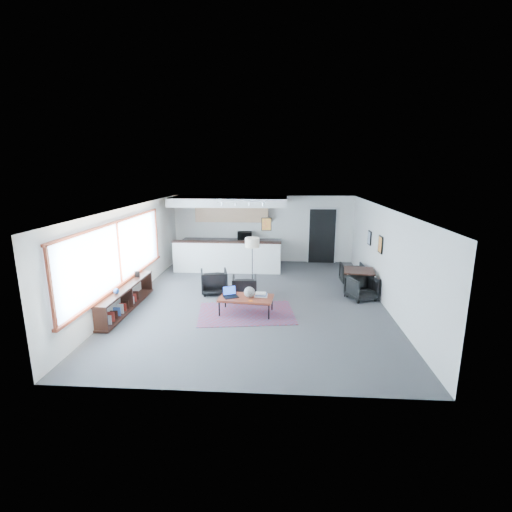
# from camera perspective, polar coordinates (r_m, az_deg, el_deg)

# --- Properties ---
(room) EXTENTS (7.02, 9.02, 2.62)m
(room) POSITION_cam_1_polar(r_m,az_deg,el_deg) (10.20, -0.11, 0.20)
(room) COLOR #4A4A4C
(room) RESTS_ON ground
(window) EXTENTS (0.10, 5.95, 1.66)m
(window) POSITION_cam_1_polar(r_m,az_deg,el_deg) (10.15, -20.38, 0.19)
(window) COLOR #8CBFFF
(window) RESTS_ON room
(console) EXTENTS (0.35, 3.00, 0.80)m
(console) POSITION_cam_1_polar(r_m,az_deg,el_deg) (10.25, -19.37, -6.17)
(console) COLOR black
(console) RESTS_ON floor
(kitchenette) EXTENTS (4.20, 1.96, 2.60)m
(kitchenette) POSITION_cam_1_polar(r_m,az_deg,el_deg) (13.93, -4.00, 4.04)
(kitchenette) COLOR white
(kitchenette) RESTS_ON floor
(doorway) EXTENTS (1.10, 0.12, 2.15)m
(doorway) POSITION_cam_1_polar(r_m,az_deg,el_deg) (14.65, 10.11, 3.12)
(doorway) COLOR black
(doorway) RESTS_ON room
(track_light) EXTENTS (1.60, 0.07, 0.15)m
(track_light) POSITION_cam_1_polar(r_m,az_deg,el_deg) (12.22, -2.19, 8.21)
(track_light) COLOR silver
(track_light) RESTS_ON room
(wall_art_lower) EXTENTS (0.03, 0.38, 0.48)m
(wall_art_lower) POSITION_cam_1_polar(r_m,az_deg,el_deg) (10.88, 18.60, 1.68)
(wall_art_lower) COLOR black
(wall_art_lower) RESTS_ON room
(wall_art_upper) EXTENTS (0.03, 0.34, 0.44)m
(wall_art_upper) POSITION_cam_1_polar(r_m,az_deg,el_deg) (12.13, 17.06, 2.69)
(wall_art_upper) COLOR black
(wall_art_upper) RESTS_ON room
(kilim_rug) EXTENTS (2.61, 1.95, 0.01)m
(kilim_rug) POSITION_cam_1_polar(r_m,az_deg,el_deg) (9.59, -1.51, -8.78)
(kilim_rug) COLOR #5F324C
(kilim_rug) RESTS_ON floor
(coffee_table) EXTENTS (1.42, 0.86, 0.44)m
(coffee_table) POSITION_cam_1_polar(r_m,az_deg,el_deg) (9.45, -1.52, -6.52)
(coffee_table) COLOR maroon
(coffee_table) RESTS_ON floor
(laptop) EXTENTS (0.45, 0.42, 0.26)m
(laptop) POSITION_cam_1_polar(r_m,az_deg,el_deg) (9.48, -4.01, -5.78)
(laptop) COLOR black
(laptop) RESTS_ON coffee_table
(ceramic_pot) EXTENTS (0.27, 0.27, 0.27)m
(ceramic_pot) POSITION_cam_1_polar(r_m,az_deg,el_deg) (9.37, -1.02, -5.59)
(ceramic_pot) COLOR gray
(ceramic_pot) RESTS_ON coffee_table
(book_stack) EXTENTS (0.32, 0.26, 0.10)m
(book_stack) POSITION_cam_1_polar(r_m,az_deg,el_deg) (9.46, 0.77, -5.98)
(book_stack) COLOR silver
(book_stack) RESTS_ON coffee_table
(coaster) EXTENTS (0.12, 0.12, 0.01)m
(coaster) POSITION_cam_1_polar(r_m,az_deg,el_deg) (9.17, -0.82, -6.91)
(coaster) COLOR #E5590C
(coaster) RESTS_ON coffee_table
(armchair_left) EXTENTS (0.89, 0.85, 0.78)m
(armchair_left) POSITION_cam_1_polar(r_m,az_deg,el_deg) (11.04, -6.49, -3.77)
(armchair_left) COLOR black
(armchair_left) RESTS_ON floor
(armchair_right) EXTENTS (0.73, 0.69, 0.70)m
(armchair_right) POSITION_cam_1_polar(r_m,az_deg,el_deg) (10.59, -1.79, -4.63)
(armchair_right) COLOR black
(armchair_right) RESTS_ON floor
(floor_lamp) EXTENTS (0.47, 0.47, 1.55)m
(floor_lamp) POSITION_cam_1_polar(r_m,az_deg,el_deg) (11.35, -0.59, 1.81)
(floor_lamp) COLOR black
(floor_lamp) RESTS_ON floor
(dining_table) EXTENTS (0.97, 0.97, 0.72)m
(dining_table) POSITION_cam_1_polar(r_m,az_deg,el_deg) (11.26, 15.58, -2.41)
(dining_table) COLOR black
(dining_table) RESTS_ON floor
(dining_chair_near) EXTENTS (0.78, 0.76, 0.62)m
(dining_chair_near) POSITION_cam_1_polar(r_m,az_deg,el_deg) (10.90, 15.97, -4.85)
(dining_chair_near) COLOR black
(dining_chair_near) RESTS_ON floor
(dining_chair_far) EXTENTS (0.62, 0.58, 0.61)m
(dining_chair_far) POSITION_cam_1_polar(r_m,az_deg,el_deg) (12.31, 14.55, -2.71)
(dining_chair_far) COLOR black
(dining_chair_far) RESTS_ON floor
(microwave) EXTENTS (0.58, 0.36, 0.37)m
(microwave) POSITION_cam_1_polar(r_m,az_deg,el_deg) (14.35, -1.77, 3.28)
(microwave) COLOR black
(microwave) RESTS_ON kitchenette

